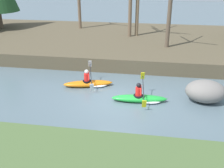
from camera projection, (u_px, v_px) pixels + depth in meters
name	position (u px, v px, depth m)	size (l,w,h in m)	color
ground_plane	(116.00, 102.00, 12.95)	(90.00, 90.00, 0.00)	slate
riverbank_far	(133.00, 42.00, 21.55)	(44.00, 11.86, 0.90)	brown
bare_tree_mid_downstream	(138.00, 8.00, 21.06)	(2.61, 2.58, 4.65)	#7A664C
bare_tree_downstream	(170.00, 15.00, 17.86)	(2.63, 2.59, 4.68)	brown
kayaker_lead	(142.00, 98.00, 12.92)	(2.79, 2.07, 1.20)	green
kayaker_middle	(90.00, 83.00, 14.59)	(2.77, 2.04, 1.20)	orange
boulder_midstream	(205.00, 91.00, 12.82)	(1.93, 1.51, 1.09)	gray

